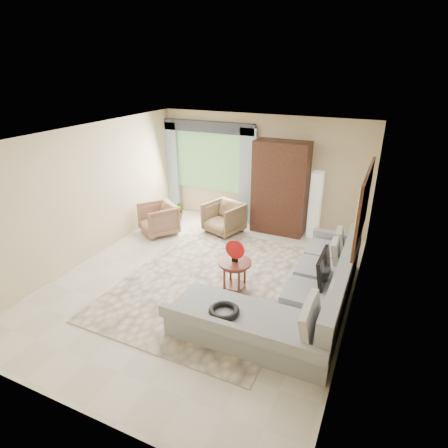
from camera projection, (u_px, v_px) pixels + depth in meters
The scene contains 17 objects.
ground at pixel (203, 282), 6.73m from camera, with size 6.00×6.00×0.00m, color silver.
area_rug at pixel (214, 281), 6.75m from camera, with size 3.00×4.00×0.02m, color beige.
sectional_sofa at pixel (300, 298), 5.79m from camera, with size 2.30×3.46×0.90m.
tv_screen at pixel (324, 268), 5.76m from camera, with size 0.06×0.74×0.48m, color black.
garden_hose at pixel (224, 311), 5.06m from camera, with size 0.43×0.43×0.09m, color black.
coffee_table at pixel (235, 276), 6.37m from camera, with size 0.57×0.57×0.57m.
red_disc at pixel (235, 249), 6.17m from camera, with size 0.34×0.34×0.03m, color red.
armchair_left at pixel (158, 219), 8.53m from camera, with size 0.75×0.77×0.70m, color #9B6D54.
armchair_right at pixel (224, 218), 8.58m from camera, with size 0.76×0.78×0.71m, color olive.
potted_plant at pixel (178, 210), 9.35m from camera, with size 0.44×0.38×0.49m, color #999999.
armoire at pixel (280, 188), 8.37m from camera, with size 1.20×0.55×2.10m, color black.
floor_lamp at pixel (315, 205), 8.24m from camera, with size 0.24×0.24×1.50m, color silver.
window at pixel (209, 162), 9.17m from camera, with size 1.80×0.04×1.40m, color #669E59.
curtain_left at pixel (171, 168), 9.59m from camera, with size 0.40×0.08×2.30m, color #9EB7CC.
curtain_right at pixel (247, 177), 8.79m from camera, with size 0.40×0.08×2.30m, color #9EB7CC.
valance at pixel (207, 127), 8.77m from camera, with size 2.40×0.12×0.26m, color #1E232D.
wall_mirror at pixel (363, 205), 5.39m from camera, with size 0.05×1.70×1.05m.
Camera 1 is at (2.74, -5.08, 3.63)m, focal length 30.00 mm.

